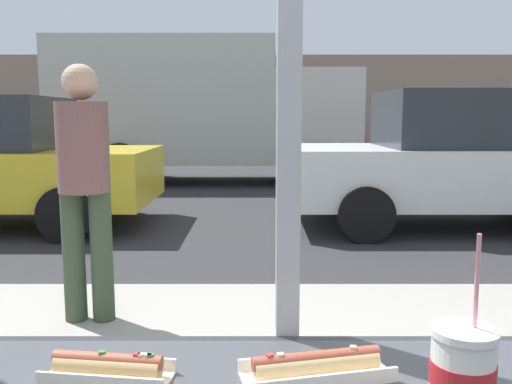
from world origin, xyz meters
The scene contains 9 objects.
ground_plane centered at (0.00, 8.00, 0.00)m, with size 60.00×60.00×0.00m, color #2D2D30.
sidewalk_strip centered at (0.00, 1.60, 0.05)m, with size 16.00×2.80×0.11m, color #9E998E.
building_facade_far centered at (0.00, 23.50, 2.04)m, with size 28.00×1.20×4.07m, color gray.
soda_cup_left centered at (0.26, -0.27, 1.02)m, with size 0.10×0.10×0.30m.
hotdog_tray_near centered at (-0.34, -0.15, 0.97)m, with size 0.24×0.11×0.05m.
hotdog_tray_far centered at (0.04, -0.15, 0.97)m, with size 0.29×0.16×0.05m.
parked_car_white centered at (2.53, 5.77, 0.87)m, with size 4.20×2.05×1.73m.
box_truck centered at (-1.24, 10.43, 1.61)m, with size 6.27×2.44×2.97m.
pedestrian centered at (-1.15, 2.26, 1.04)m, with size 0.32×0.32×1.63m.
Camera 1 is at (-0.07, -1.07, 1.42)m, focal length 37.53 mm.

